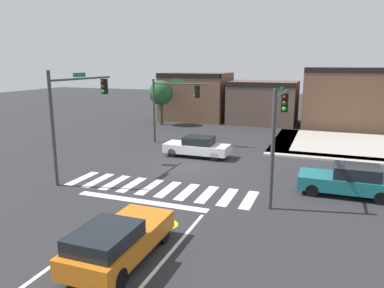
# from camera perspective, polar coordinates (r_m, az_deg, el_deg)

# --- Properties ---
(ground_plane) EXTENTS (120.00, 120.00, 0.00)m
(ground_plane) POSITION_cam_1_polar(r_m,az_deg,el_deg) (23.57, -0.46, -3.46)
(ground_plane) COLOR #2B2B2D
(crosswalk_near) EXTENTS (10.21, 2.57, 0.01)m
(crosswalk_near) POSITION_cam_1_polar(r_m,az_deg,el_deg) (19.63, -5.19, -6.83)
(crosswalk_near) COLOR silver
(crosswalk_near) RESTS_ON ground_plane
(lane_markings) EXTENTS (6.80, 20.25, 0.01)m
(lane_markings) POSITION_cam_1_polar(r_m,az_deg,el_deg) (13.21, -15.44, -17.41)
(lane_markings) COLOR white
(lane_markings) RESTS_ON ground_plane
(bike_detector_marking) EXTENTS (1.04, 1.04, 0.01)m
(bike_detector_marking) POSITION_cam_1_polar(r_m,az_deg,el_deg) (15.47, -4.13, -12.34)
(bike_detector_marking) COLOR yellow
(bike_detector_marking) RESTS_ON ground_plane
(curb_corner_northeast) EXTENTS (10.00, 10.60, 0.15)m
(curb_corner_northeast) POSITION_cam_1_polar(r_m,az_deg,el_deg) (31.25, 20.72, -0.14)
(curb_corner_northeast) COLOR #B2AA9E
(curb_corner_northeast) RESTS_ON ground_plane
(storefront_row) EXTENTS (24.20, 6.73, 6.04)m
(storefront_row) POSITION_cam_1_polar(r_m,az_deg,el_deg) (40.72, 13.18, 6.95)
(storefront_row) COLOR brown
(storefront_row) RESTS_ON ground_plane
(traffic_signal_northwest) EXTENTS (4.81, 0.32, 5.20)m
(traffic_signal_northwest) POSITION_cam_1_polar(r_m,az_deg,el_deg) (29.52, -2.87, 6.99)
(traffic_signal_northwest) COLOR #383A3D
(traffic_signal_northwest) RESTS_ON ground_plane
(traffic_signal_southeast) EXTENTS (0.32, 4.53, 5.44)m
(traffic_signal_southeast) POSITION_cam_1_polar(r_m,az_deg,el_deg) (17.95, 13.34, 3.40)
(traffic_signal_southeast) COLOR #383A3D
(traffic_signal_southeast) RESTS_ON ground_plane
(traffic_signal_southwest) EXTENTS (0.32, 5.62, 6.12)m
(traffic_signal_southwest) POSITION_cam_1_polar(r_m,az_deg,el_deg) (22.00, -17.44, 5.99)
(traffic_signal_southwest) COLOR #383A3D
(traffic_signal_southwest) RESTS_ON ground_plane
(car_white) EXTENTS (4.55, 1.72, 1.44)m
(car_white) POSITION_cam_1_polar(r_m,az_deg,el_deg) (25.76, 0.80, -0.43)
(car_white) COLOR white
(car_white) RESTS_ON ground_plane
(car_orange) EXTENTS (1.91, 4.59, 1.47)m
(car_orange) POSITION_cam_1_polar(r_m,az_deg,el_deg) (12.76, -11.48, -14.47)
(car_orange) COLOR orange
(car_orange) RESTS_ON ground_plane
(car_teal) EXTENTS (4.50, 1.91, 1.54)m
(car_teal) POSITION_cam_1_polar(r_m,az_deg,el_deg) (19.95, 23.10, -5.19)
(car_teal) COLOR #196B70
(car_teal) RESTS_ON ground_plane
(roadside_tree) EXTENTS (2.57, 2.57, 4.69)m
(roadside_tree) POSITION_cam_1_polar(r_m,az_deg,el_deg) (39.00, -4.85, 7.89)
(roadside_tree) COLOR #4C3823
(roadside_tree) RESTS_ON ground_plane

